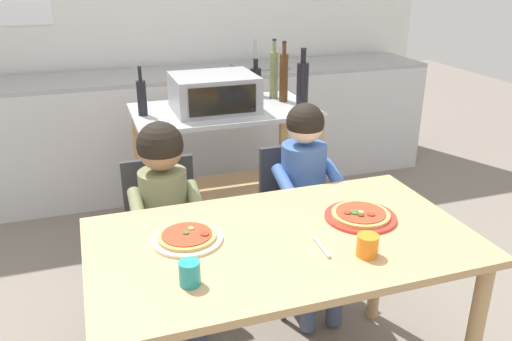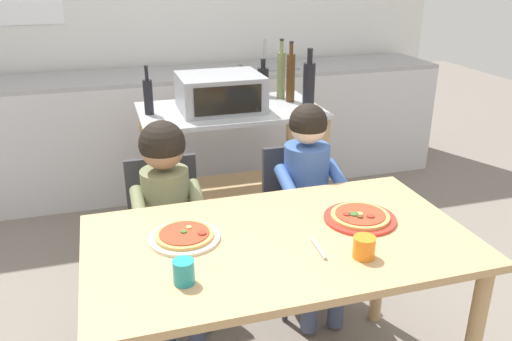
{
  "view_description": "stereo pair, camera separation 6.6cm",
  "coord_description": "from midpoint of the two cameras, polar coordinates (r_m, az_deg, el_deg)",
  "views": [
    {
      "loc": [
        -0.63,
        -1.56,
        1.7
      ],
      "look_at": [
        0.0,
        0.3,
        0.9
      ],
      "focal_mm": 36.68,
      "sensor_mm": 36.0,
      "label": 1
    },
    {
      "loc": [
        -0.57,
        -1.58,
        1.7
      ],
      "look_at": [
        0.0,
        0.3,
        0.9
      ],
      "focal_mm": 36.68,
      "sensor_mm": 36.0,
      "label": 2
    }
  ],
  "objects": [
    {
      "name": "pizza_plate_cream",
      "position": [
        1.92,
        -8.51,
        -7.25
      ],
      "size": [
        0.26,
        0.26,
        0.03
      ],
      "color": "beige",
      "rests_on": "dining_table"
    },
    {
      "name": "pizza_plate_red_rimmed",
      "position": [
        2.09,
        10.44,
        -4.86
      ],
      "size": [
        0.28,
        0.28,
        0.03
      ],
      "color": "red",
      "rests_on": "dining_table"
    },
    {
      "name": "ground_plane",
      "position": [
        3.2,
        -5.14,
        -10.06
      ],
      "size": [
        10.77,
        10.77,
        0.0
      ],
      "primitive_type": "plane",
      "color": "slate"
    },
    {
      "name": "bottle_tall_green_wine",
      "position": [
        3.16,
        4.49,
        9.38
      ],
      "size": [
        0.07,
        0.07,
        0.36
      ],
      "color": "black",
      "rests_on": "kitchen_island_cart"
    },
    {
      "name": "toaster_oven",
      "position": [
        3.13,
        -5.21,
        8.45
      ],
      "size": [
        0.48,
        0.4,
        0.21
      ],
      "color": "#999BA0",
      "rests_on": "kitchen_island_cart"
    },
    {
      "name": "bottle_dark_olive_oil",
      "position": [
        3.09,
        -12.96,
        7.84
      ],
      "size": [
        0.05,
        0.05,
        0.28
      ],
      "color": "black",
      "rests_on": "kitchen_island_cart"
    },
    {
      "name": "dining_chair_left",
      "position": [
        2.58,
        -10.68,
        -6.5
      ],
      "size": [
        0.36,
        0.36,
        0.81
      ],
      "color": "#333338",
      "rests_on": "ground"
    },
    {
      "name": "dining_chair_right",
      "position": [
        2.71,
        3.79,
        -4.64
      ],
      "size": [
        0.36,
        0.36,
        0.81
      ],
      "color": "#333338",
      "rests_on": "ground"
    },
    {
      "name": "drinking_cup_orange",
      "position": [
        1.84,
        11.04,
        -8.02
      ],
      "size": [
        0.08,
        0.08,
        0.08
      ],
      "primitive_type": "cylinder",
      "color": "orange",
      "rests_on": "dining_table"
    },
    {
      "name": "child_in_blue_striped_shirt",
      "position": [
        2.53,
        4.93,
        -1.89
      ],
      "size": [
        0.32,
        0.42,
        1.06
      ],
      "color": "#424C6B",
      "rests_on": "ground"
    },
    {
      "name": "dining_table",
      "position": [
        1.98,
        1.86,
        -9.94
      ],
      "size": [
        1.4,
        0.8,
        0.75
      ],
      "color": "tan",
      "rests_on": "ground"
    },
    {
      "name": "kitchen_counter",
      "position": [
        4.15,
        -9.57,
        4.31
      ],
      "size": [
        4.15,
        0.6,
        1.11
      ],
      "color": "silver",
      "rests_on": "ground"
    },
    {
      "name": "child_in_olive_shirt",
      "position": [
        2.39,
        -10.59,
        -3.55
      ],
      "size": [
        0.32,
        0.42,
        1.03
      ],
      "color": "#424C6B",
      "rests_on": "ground"
    },
    {
      "name": "back_wall_tiled",
      "position": [
        4.38,
        -11.36,
        17.13
      ],
      "size": [
        4.61,
        0.14,
        2.7
      ],
      "color": "white",
      "rests_on": "ground"
    },
    {
      "name": "kitchen_island_cart",
      "position": [
        3.27,
        -4.01,
        1.99
      ],
      "size": [
        1.09,
        0.64,
        0.86
      ],
      "color": "#B7BABF",
      "rests_on": "ground"
    },
    {
      "name": "serving_spoon",
      "position": [
        1.87,
        6.19,
        -8.32
      ],
      "size": [
        0.02,
        0.14,
        0.01
      ],
      "primitive_type": "cylinder",
      "rotation": [
        0.0,
        1.57,
        1.51
      ],
      "color": "#B7BABF",
      "rests_on": "dining_table"
    },
    {
      "name": "bottle_squat_spirits",
      "position": [
        3.31,
        2.46,
        10.21
      ],
      "size": [
        0.05,
        0.05,
        0.38
      ],
      "color": "#4C2D14",
      "rests_on": "kitchen_island_cart"
    },
    {
      "name": "bottle_slim_sauce",
      "position": [
        3.47,
        -0.58,
        9.76
      ],
      "size": [
        0.07,
        0.07,
        0.24
      ],
      "color": "black",
      "rests_on": "kitchen_island_cart"
    },
    {
      "name": "drinking_cup_teal",
      "position": [
        1.67,
        -8.4,
        -11.03
      ],
      "size": [
        0.07,
        0.07,
        0.08
      ],
      "primitive_type": "cylinder",
      "color": "teal",
      "rests_on": "dining_table"
    },
    {
      "name": "bottle_clear_vinegar",
      "position": [
        3.4,
        1.4,
        10.49
      ],
      "size": [
        0.05,
        0.05,
        0.38
      ],
      "color": "olive",
      "rests_on": "kitchen_island_cart"
    }
  ]
}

